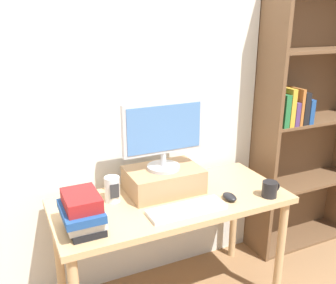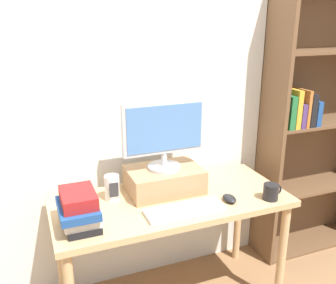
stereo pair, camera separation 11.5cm
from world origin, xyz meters
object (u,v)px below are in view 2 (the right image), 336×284
object	(u,v)px
bookshelf_unit	(315,120)
desk	(171,212)
riser_box	(164,180)
keyboard	(185,210)
book_stack	(79,210)
desk_speaker	(112,188)
coffee_mug	(271,192)
computer_mouse	(229,198)
computer_monitor	(164,133)

from	to	relation	value
bookshelf_unit	desk	bearing A→B (deg)	-168.93
bookshelf_unit	riser_box	world-z (taller)	bookshelf_unit
keyboard	book_stack	world-z (taller)	book_stack
riser_box	keyboard	xyz separation A→B (m)	(0.01, -0.28, -0.06)
bookshelf_unit	riser_box	xyz separation A→B (m)	(-1.21, -0.12, -0.21)
keyboard	desk_speaker	world-z (taller)	desk_speaker
book_stack	coffee_mug	xyz separation A→B (m)	(1.05, -0.10, -0.05)
desk	book_stack	bearing A→B (deg)	-167.67
riser_box	keyboard	size ratio (longest dim) A/B	1.01
desk	keyboard	xyz separation A→B (m)	(0.01, -0.17, 0.10)
keyboard	bookshelf_unit	bearing A→B (deg)	18.69
bookshelf_unit	computer_mouse	world-z (taller)	bookshelf_unit
computer_monitor	riser_box	bearing A→B (deg)	90.00
desk	keyboard	world-z (taller)	keyboard
riser_box	computer_monitor	distance (m)	0.29
bookshelf_unit	coffee_mug	size ratio (longest dim) A/B	16.91
computer_mouse	computer_monitor	bearing A→B (deg)	138.20
desk_speaker	keyboard	bearing A→B (deg)	-40.83
desk	desk_speaker	world-z (taller)	desk_speaker
computer_monitor	coffee_mug	bearing A→B (deg)	-31.71
keyboard	computer_mouse	size ratio (longest dim) A/B	4.10
desk	computer_monitor	distance (m)	0.46
coffee_mug	desk_speaker	xyz separation A→B (m)	(-0.83, 0.32, 0.03)
riser_box	computer_monitor	bearing A→B (deg)	-90.00
computer_mouse	book_stack	bearing A→B (deg)	177.44
riser_box	computer_monitor	xyz separation A→B (m)	(0.00, -0.00, 0.29)
riser_box	computer_mouse	world-z (taller)	riser_box
computer_mouse	coffee_mug	world-z (taller)	coffee_mug
riser_box	book_stack	bearing A→B (deg)	-156.72
bookshelf_unit	book_stack	bearing A→B (deg)	-168.54
bookshelf_unit	computer_mouse	size ratio (longest dim) A/B	18.89
coffee_mug	book_stack	bearing A→B (deg)	174.62
riser_box	desk_speaker	size ratio (longest dim) A/B	2.95
computer_monitor	computer_mouse	distance (m)	0.52
riser_box	desk_speaker	distance (m)	0.31
computer_monitor	computer_mouse	size ratio (longest dim) A/B	4.65
keyboard	book_stack	distance (m)	0.54
desk	coffee_mug	size ratio (longest dim) A/B	11.50
computer_monitor	desk_speaker	bearing A→B (deg)	179.99
coffee_mug	desk	bearing A→B (deg)	157.69
book_stack	riser_box	bearing A→B (deg)	23.28
bookshelf_unit	book_stack	world-z (taller)	bookshelf_unit
desk	bookshelf_unit	world-z (taller)	bookshelf_unit
computer_mouse	book_stack	size ratio (longest dim) A/B	0.39
riser_box	coffee_mug	world-z (taller)	riser_box
computer_monitor	book_stack	size ratio (longest dim) A/B	1.79
computer_mouse	desk_speaker	distance (m)	0.66
desk	book_stack	world-z (taller)	book_stack
desk_speaker	computer_mouse	bearing A→B (deg)	-23.43
book_stack	desk_speaker	size ratio (longest dim) A/B	1.86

